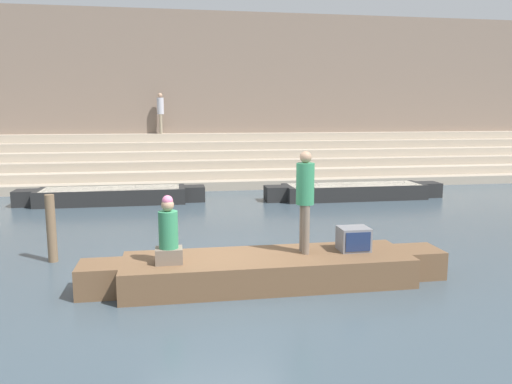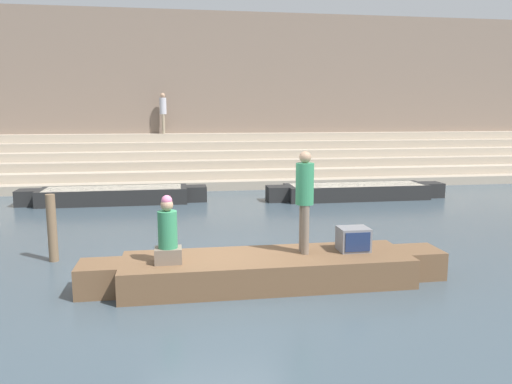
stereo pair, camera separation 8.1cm
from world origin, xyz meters
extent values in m
plane|color=#3D4C56|center=(0.00, 0.00, 0.00)|extent=(120.00, 120.00, 0.00)
cube|color=tan|center=(0.00, 11.76, 0.16)|extent=(36.00, 3.96, 0.33)
cube|color=#B2A28D|center=(0.00, 12.09, 0.49)|extent=(36.00, 3.30, 0.33)
cube|color=tan|center=(0.00, 12.42, 0.82)|extent=(36.00, 2.64, 0.33)
cube|color=#B2A28D|center=(0.00, 12.75, 1.14)|extent=(36.00, 1.98, 0.33)
cube|color=tan|center=(0.00, 13.08, 1.47)|extent=(36.00, 1.32, 0.33)
cube|color=#B2A28D|center=(0.00, 13.41, 1.80)|extent=(36.00, 0.66, 0.33)
cube|color=#7F6B5B|center=(0.00, 14.34, 3.57)|extent=(34.20, 1.20, 7.14)
cube|color=#4C4037|center=(0.00, 13.72, 0.30)|extent=(34.20, 0.12, 0.60)
cube|color=brown|center=(0.85, -0.35, 0.25)|extent=(4.84, 1.36, 0.49)
cube|color=#993328|center=(0.85, -0.35, 0.47)|extent=(4.46, 1.26, 0.05)
cube|color=brown|center=(3.61, -0.35, 0.25)|extent=(0.68, 0.75, 0.49)
cube|color=brown|center=(-1.91, -0.35, 0.25)|extent=(0.68, 0.75, 0.49)
cylinder|color=olive|center=(0.13, 0.43, 0.39)|extent=(2.68, 0.04, 0.04)
cylinder|color=#756656|center=(1.51, -0.18, 0.92)|extent=(0.13, 0.13, 0.85)
cylinder|color=#756656|center=(1.51, -0.35, 0.92)|extent=(0.13, 0.13, 0.85)
cylinder|color=#338456|center=(1.51, -0.26, 1.69)|extent=(0.31, 0.31, 0.71)
sphere|color=tan|center=(1.51, -0.26, 2.15)|extent=(0.20, 0.20, 0.20)
cube|color=#756656|center=(-0.79, -0.48, 0.62)|extent=(0.43, 0.34, 0.25)
cylinder|color=#338456|center=(-0.79, -0.48, 1.04)|extent=(0.31, 0.31, 0.60)
sphere|color=tan|center=(-0.79, -0.48, 1.44)|extent=(0.20, 0.20, 0.20)
sphere|color=pink|center=(-0.79, -0.48, 1.51)|extent=(0.17, 0.17, 0.17)
cube|color=slate|center=(2.40, -0.27, 0.70)|extent=(0.52, 0.43, 0.41)
cube|color=navy|center=(2.40, -0.49, 0.70)|extent=(0.44, 0.02, 0.33)
cube|color=black|center=(5.30, 7.39, 0.25)|extent=(4.74, 1.27, 0.49)
cube|color=beige|center=(5.30, 7.39, 0.47)|extent=(4.36, 1.17, 0.05)
cube|color=black|center=(8.00, 7.39, 0.25)|extent=(0.66, 0.70, 0.49)
cube|color=black|center=(2.60, 7.39, 0.25)|extent=(0.66, 0.70, 0.49)
cube|color=black|center=(-2.62, 7.87, 0.25)|extent=(4.59, 1.27, 0.49)
cube|color=beige|center=(-2.62, 7.87, 0.47)|extent=(4.23, 1.17, 0.05)
cube|color=black|center=(0.00, 7.87, 0.25)|extent=(0.64, 0.70, 0.49)
cube|color=black|center=(-5.24, 7.87, 0.25)|extent=(0.64, 0.70, 0.49)
cylinder|color=brown|center=(-3.04, 1.58, 0.66)|extent=(0.18, 0.18, 1.33)
cylinder|color=gray|center=(-1.13, 13.49, 2.37)|extent=(0.12, 0.12, 0.83)
cylinder|color=gray|center=(-1.13, 13.33, 2.37)|extent=(0.12, 0.12, 0.83)
cylinder|color=#B2B2BC|center=(-1.13, 13.41, 3.13)|extent=(0.29, 0.29, 0.69)
sphere|color=tan|center=(-1.13, 13.41, 3.57)|extent=(0.20, 0.20, 0.20)
camera|label=1|loc=(-0.70, -8.35, 2.90)|focal=35.00mm
camera|label=2|loc=(-0.62, -8.36, 2.90)|focal=35.00mm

